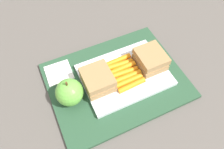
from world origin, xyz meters
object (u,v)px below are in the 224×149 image
at_px(food_tray, 124,75).
at_px(paper_napkin, 59,73).
at_px(carrot_sticks_bundle, 125,72).
at_px(apple, 69,92).
at_px(sandwich_half_right, 98,80).
at_px(sandwich_half_left, 151,59).

relative_size(food_tray, paper_napkin, 3.29).
bearing_deg(carrot_sticks_bundle, apple, 1.91).
bearing_deg(carrot_sticks_bundle, sandwich_half_right, 0.04).
bearing_deg(sandwich_half_right, carrot_sticks_bundle, -179.96).
xyz_separation_m(sandwich_half_right, paper_napkin, (0.08, -0.09, -0.03)).
height_order(sandwich_half_right, paper_napkin, sandwich_half_right).
xyz_separation_m(sandwich_half_right, apple, (0.08, 0.01, 0.00)).
relative_size(sandwich_half_left, carrot_sticks_bundle, 0.78).
height_order(carrot_sticks_bundle, paper_napkin, carrot_sticks_bundle).
bearing_deg(sandwich_half_left, carrot_sticks_bundle, -0.04).
xyz_separation_m(sandwich_half_right, carrot_sticks_bundle, (-0.08, -0.00, -0.02)).
xyz_separation_m(sandwich_half_left, apple, (0.23, 0.01, 0.00)).
bearing_deg(sandwich_half_left, apple, 1.27).
height_order(apple, paper_napkin, apple).
relative_size(sandwich_half_right, apple, 1.00).
height_order(food_tray, sandwich_half_left, sandwich_half_left).
bearing_deg(sandwich_half_left, sandwich_half_right, 0.00).
height_order(food_tray, paper_napkin, food_tray).
bearing_deg(sandwich_half_left, paper_napkin, -20.04).
bearing_deg(apple, carrot_sticks_bundle, -178.09).
relative_size(sandwich_half_left, apple, 1.00).
xyz_separation_m(sandwich_half_left, carrot_sticks_bundle, (0.08, -0.00, -0.02)).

